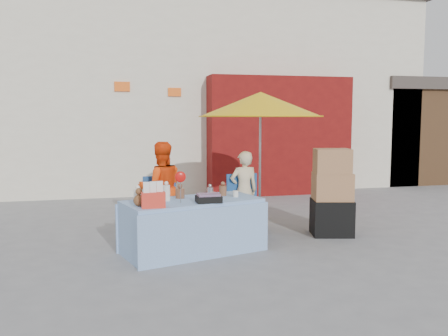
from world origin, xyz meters
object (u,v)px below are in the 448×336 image
object	(u,v)px
market_table	(192,225)
umbrella	(260,105)
vendor_beige	(244,191)
box_stack	(332,196)
chair_right	(246,215)
chair_left	(162,219)
vendor_orange	(161,188)

from	to	relation	value
market_table	umbrella	size ratio (longest dim) A/B	0.91
vendor_beige	box_stack	bearing A→B (deg)	147.27
vendor_beige	umbrella	size ratio (longest dim) A/B	0.57
market_table	umbrella	world-z (taller)	umbrella
vendor_beige	chair_right	bearing A→B (deg)	85.31
chair_left	chair_right	bearing A→B (deg)	-4.20
chair_left	vendor_beige	xyz separation A→B (m)	(1.25, 0.13, 0.34)
market_table	umbrella	distance (m)	2.32
vendor_beige	chair_left	bearing A→B (deg)	1.93
chair_right	box_stack	size ratio (longest dim) A/B	0.68
chair_left	market_table	bearing A→B (deg)	-76.35
chair_right	market_table	bearing A→B (deg)	-141.82
vendor_orange	umbrella	size ratio (longest dim) A/B	0.65
vendor_orange	umbrella	distance (m)	1.97
umbrella	market_table	bearing A→B (deg)	-137.39
market_table	vendor_orange	world-z (taller)	vendor_orange
market_table	vendor_beige	size ratio (longest dim) A/B	1.58
chair_right	vendor_orange	xyz separation A→B (m)	(-1.25, 0.13, 0.42)
chair_right	vendor_orange	bearing A→B (deg)	169.67
chair_left	vendor_beige	bearing A→B (deg)	1.93
vendor_orange	box_stack	distance (m)	2.48
market_table	box_stack	xyz separation A→B (m)	(2.11, 0.39, 0.24)
chair_right	vendor_orange	distance (m)	1.33
market_table	chair_left	xyz separation A→B (m)	(-0.28, 0.88, -0.09)
umbrella	chair_left	bearing A→B (deg)	-169.62
chair_left	umbrella	world-z (taller)	umbrella
market_table	vendor_beige	distance (m)	1.43
umbrella	box_stack	world-z (taller)	umbrella
vendor_orange	market_table	bearing A→B (deg)	101.35
chair_left	vendor_orange	xyz separation A→B (m)	(0.00, 0.13, 0.42)
umbrella	chair_right	bearing A→B (deg)	-136.65
umbrella	box_stack	bearing A→B (deg)	-42.45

